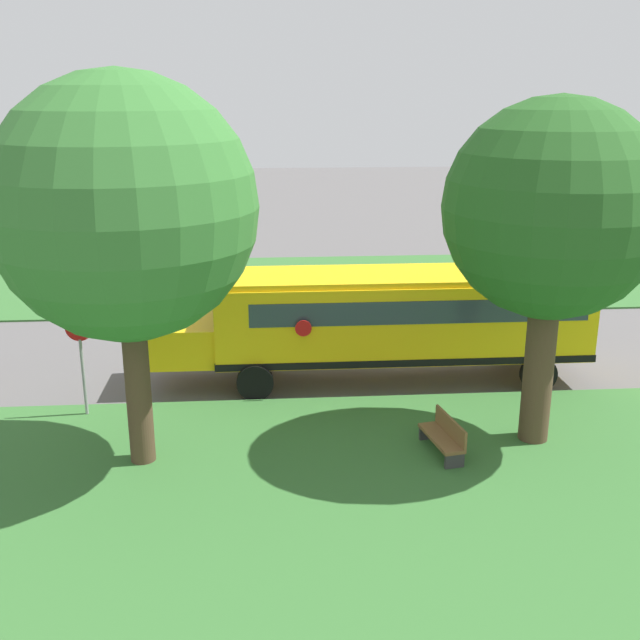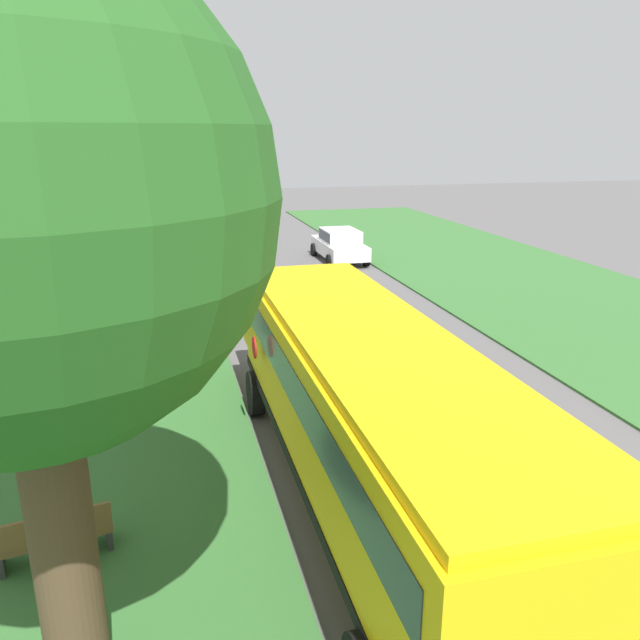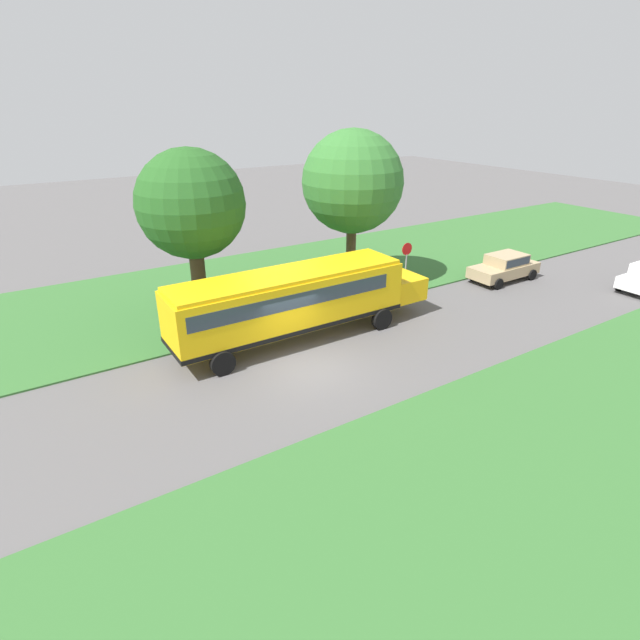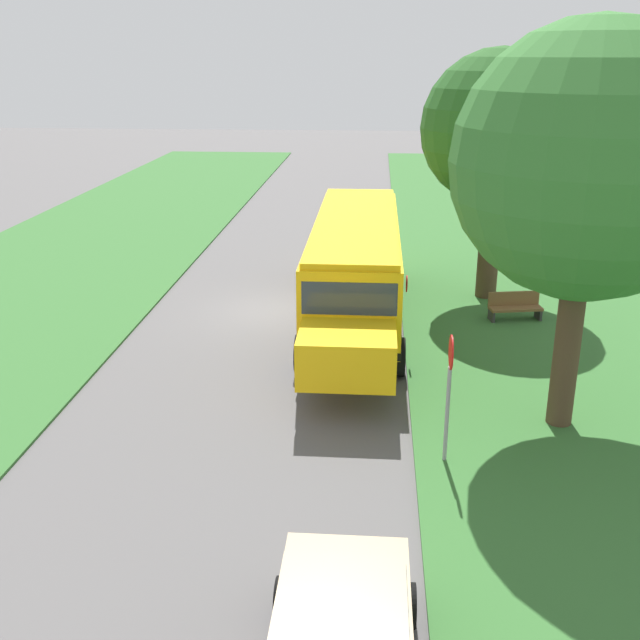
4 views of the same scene
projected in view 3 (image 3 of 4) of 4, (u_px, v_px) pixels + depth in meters
ground_plane at (307, 367)px, 19.95m from camera, size 120.00×120.00×0.00m
grass_verge at (214, 292)px, 27.64m from camera, size 12.00×80.00×0.08m
grass_far_side at (486, 509)px, 13.00m from camera, size 10.00×80.00×0.07m
school_bus at (295, 299)px, 21.58m from camera, size 2.85×12.42×3.16m
car_tan_nearest at (505, 266)px, 29.30m from camera, size 2.02×4.40×1.56m
oak_tree_beside_bus at (192, 203)px, 22.06m from camera, size 4.86×4.86×8.01m
oak_tree_roadside_mid at (351, 183)px, 26.91m from camera, size 5.50×5.50×8.52m
stop_sign at (406, 261)px, 27.31m from camera, size 0.08×0.68×2.74m
park_bench at (241, 297)px, 25.72m from camera, size 1.66×0.78×0.92m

